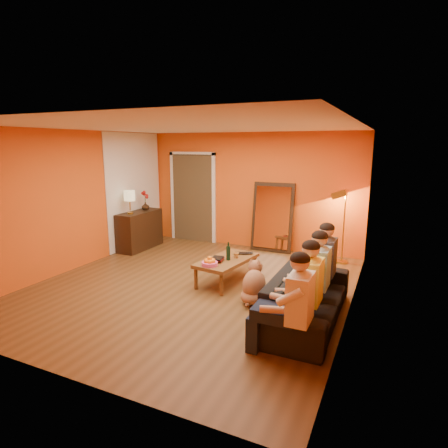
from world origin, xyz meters
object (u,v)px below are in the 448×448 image
at_px(person_mid_left, 311,289).
at_px(vase, 145,206).
at_px(dog, 254,282).
at_px(tumbler, 236,255).
at_px(sideboard, 140,230).
at_px(sofa, 307,297).
at_px(table_lamp, 130,202).
at_px(coffee_table, 227,270).
at_px(person_far_left, 300,307).
at_px(mirror_frame, 273,217).
at_px(floor_lamp, 344,228).
at_px(person_far_right, 326,264).
at_px(laptop, 244,254).
at_px(person_mid_right, 319,275).
at_px(wine_bottle, 228,251).

xyz_separation_m(person_mid_left, vase, (-4.37, 2.66, 0.33)).
xyz_separation_m(dog, tumbler, (-0.60, 0.72, 0.14)).
distance_m(sideboard, tumbler, 2.99).
bearing_deg(sofa, table_lamp, 68.66).
height_order(coffee_table, person_far_left, person_far_left).
relative_size(mirror_frame, person_mid_left, 1.25).
distance_m(mirror_frame, person_far_left, 4.34).
bearing_deg(vase, person_mid_left, -31.30).
bearing_deg(sofa, sideboard, 65.23).
bearing_deg(sideboard, floor_lamp, 10.44).
xyz_separation_m(mirror_frame, coffee_table, (-0.10, -2.22, -0.55)).
height_order(floor_lamp, person_far_right, floor_lamp).
relative_size(floor_lamp, laptop, 4.57).
bearing_deg(person_far_left, coffee_table, 132.89).
xyz_separation_m(sofa, person_far_right, (0.13, 0.65, 0.30)).
height_order(sideboard, person_mid_right, person_mid_right).
relative_size(coffee_table, dog, 1.88).
bearing_deg(mirror_frame, person_far_right, -56.50).
relative_size(laptop, vase, 1.76).
relative_size(person_far_left, person_mid_left, 1.00).
xyz_separation_m(mirror_frame, laptop, (0.08, -1.87, -0.33)).
bearing_deg(person_far_left, floor_lamp, 90.46).
height_order(person_mid_right, vase, person_mid_right).
bearing_deg(table_lamp, person_mid_left, -25.74).
relative_size(dog, person_far_right, 0.53).
relative_size(mirror_frame, person_mid_right, 1.25).
height_order(floor_lamp, person_far_left, floor_lamp).
relative_size(sideboard, coffee_table, 0.97).
xyz_separation_m(person_mid_left, tumbler, (-1.56, 1.38, -0.14)).
relative_size(mirror_frame, sofa, 0.71).
height_order(person_mid_left, wine_bottle, person_mid_left).
xyz_separation_m(person_mid_right, wine_bottle, (-1.63, 0.66, -0.03)).
distance_m(coffee_table, tumbler, 0.31).
distance_m(wine_bottle, tumbler, 0.21).
xyz_separation_m(laptop, vase, (-2.87, 1.04, 0.51)).
bearing_deg(sideboard, table_lamp, -90.00).
relative_size(wine_bottle, vase, 1.73).
relative_size(dog, vase, 3.61).
bearing_deg(tumbler, floor_lamp, 49.95).
height_order(mirror_frame, person_mid_right, mirror_frame).
bearing_deg(person_far_right, dog, -155.87).
distance_m(sideboard, person_far_right, 4.56).
distance_m(coffee_table, person_mid_right, 1.87).
xyz_separation_m(sofa, laptop, (-1.37, 1.16, 0.12)).
relative_size(table_lamp, person_mid_left, 0.42).
bearing_deg(person_mid_left, tumbler, 138.52).
bearing_deg(dog, person_far_left, -48.41).
relative_size(person_far_left, vase, 6.80).
xyz_separation_m(table_lamp, person_mid_left, (4.37, -2.11, -0.49)).
height_order(person_mid_left, laptop, person_mid_left).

